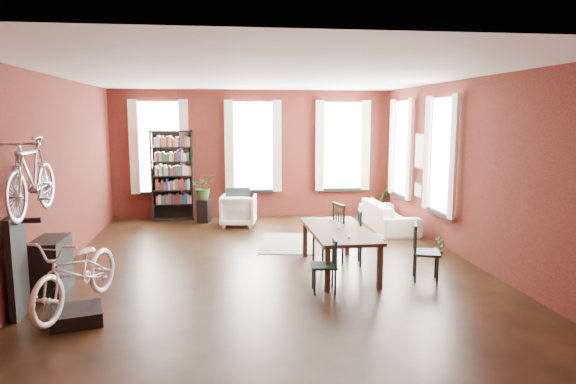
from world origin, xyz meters
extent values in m
plane|color=black|center=(0.00, 0.00, 0.00)|extent=(9.00, 9.00, 0.00)
cube|color=silver|center=(0.00, 0.00, 3.20)|extent=(7.00, 9.00, 0.04)
cube|color=#431410|center=(0.00, 4.50, 1.60)|extent=(7.00, 0.04, 3.20)
cube|color=#431410|center=(0.00, -4.50, 1.60)|extent=(7.00, 0.04, 3.20)
cube|color=#431410|center=(-3.50, 0.00, 1.60)|extent=(0.04, 9.00, 3.20)
cube|color=#431410|center=(3.50, 0.00, 1.60)|extent=(0.04, 9.00, 3.20)
cube|color=white|center=(-2.30, 4.47, 1.80)|extent=(1.00, 0.04, 2.20)
cube|color=beige|center=(-2.30, 4.40, 1.80)|extent=(1.40, 0.06, 2.30)
cube|color=white|center=(0.00, 4.47, 1.80)|extent=(1.00, 0.04, 2.20)
cube|color=beige|center=(0.00, 4.40, 1.80)|extent=(1.40, 0.06, 2.30)
cube|color=white|center=(2.30, 4.47, 1.80)|extent=(1.00, 0.04, 2.20)
cube|color=beige|center=(2.30, 4.40, 1.80)|extent=(1.40, 0.06, 2.30)
cube|color=white|center=(3.47, 1.00, 1.80)|extent=(0.04, 1.00, 2.20)
cube|color=beige|center=(3.40, 1.00, 1.80)|extent=(0.06, 1.40, 2.30)
cube|color=white|center=(3.47, 3.20, 1.80)|extent=(0.04, 1.00, 2.20)
cube|color=beige|center=(3.40, 3.20, 1.80)|extent=(0.06, 1.40, 2.30)
cube|color=black|center=(3.46, 2.10, 1.80)|extent=(0.04, 0.55, 0.75)
cube|color=black|center=(3.46, 2.10, 0.95)|extent=(0.04, 0.45, 0.35)
cube|color=#4C3B2D|center=(1.08, -0.41, 0.35)|extent=(0.96, 2.08, 0.71)
cube|color=#173333|center=(0.64, -1.39, 0.39)|extent=(0.39, 0.39, 0.79)
cube|color=black|center=(1.02, 0.13, 0.51)|extent=(0.57, 0.57, 1.02)
cube|color=black|center=(2.33, -1.06, 0.44)|extent=(0.52, 0.52, 0.89)
cube|color=#1B393B|center=(1.72, -0.09, 0.47)|extent=(0.51, 0.51, 0.95)
cube|color=black|center=(-2.00, 4.30, 1.10)|extent=(1.00, 0.32, 2.20)
imported|color=white|center=(-0.42, 3.37, 0.40)|extent=(0.89, 0.85, 0.81)
imported|color=beige|center=(2.95, 2.60, 0.41)|extent=(0.61, 2.08, 0.81)
cube|color=black|center=(0.50, 1.54, 0.01)|extent=(1.36, 1.90, 0.01)
cube|color=black|center=(-2.64, -2.09, 0.09)|extent=(0.73, 0.73, 0.17)
cube|color=black|center=(-3.40, -1.80, 0.65)|extent=(0.16, 0.60, 1.30)
cube|color=black|center=(-3.28, -0.90, 0.40)|extent=(0.40, 0.80, 0.80)
cube|color=black|center=(-1.24, 3.88, 0.28)|extent=(0.35, 0.35, 0.56)
imported|color=#265622|center=(3.37, 4.27, 0.16)|extent=(0.49, 0.77, 0.32)
imported|color=#305522|center=(3.13, 0.22, 0.07)|extent=(0.24, 0.38, 0.13)
imported|color=white|center=(-2.60, -2.06, 1.07)|extent=(0.87, 1.08, 1.79)
imported|color=#A5A8AD|center=(-3.15, -1.80, 2.13)|extent=(0.47, 1.00, 1.66)
imported|color=#2F5421|center=(-1.24, 3.91, 0.79)|extent=(0.64, 0.69, 0.48)
camera|label=1|loc=(-0.83, -8.47, 2.54)|focal=32.00mm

